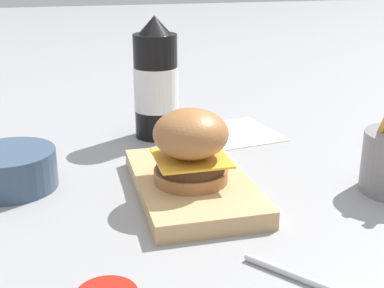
{
  "coord_description": "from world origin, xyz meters",
  "views": [
    {
      "loc": [
        0.65,
        -0.14,
        0.33
      ],
      "look_at": [
        -0.03,
        0.03,
        0.08
      ],
      "focal_mm": 50.0,
      "sensor_mm": 36.0,
      "label": 1
    }
  ],
  "objects_px": {
    "serving_board": "(192,185)",
    "side_bowl": "(11,168)",
    "ketchup_bottle": "(156,83)"
  },
  "relations": [
    {
      "from": "serving_board",
      "to": "side_bowl",
      "type": "height_order",
      "value": "side_bowl"
    },
    {
      "from": "serving_board",
      "to": "ketchup_bottle",
      "type": "xyz_separation_m",
      "value": [
        -0.27,
        -0.0,
        0.09
      ]
    },
    {
      "from": "ketchup_bottle",
      "to": "serving_board",
      "type": "bearing_deg",
      "value": 0.32
    },
    {
      "from": "serving_board",
      "to": "side_bowl",
      "type": "bearing_deg",
      "value": -108.43
    },
    {
      "from": "ketchup_bottle",
      "to": "side_bowl",
      "type": "height_order",
      "value": "ketchup_bottle"
    },
    {
      "from": "side_bowl",
      "to": "ketchup_bottle",
      "type": "bearing_deg",
      "value": 126.03
    },
    {
      "from": "ketchup_bottle",
      "to": "side_bowl",
      "type": "relative_size",
      "value": 1.72
    },
    {
      "from": "ketchup_bottle",
      "to": "side_bowl",
      "type": "xyz_separation_m",
      "value": [
        0.18,
        -0.25,
        -0.07
      ]
    },
    {
      "from": "side_bowl",
      "to": "serving_board",
      "type": "bearing_deg",
      "value": 71.57
    },
    {
      "from": "ketchup_bottle",
      "to": "side_bowl",
      "type": "bearing_deg",
      "value": -53.97
    }
  ]
}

